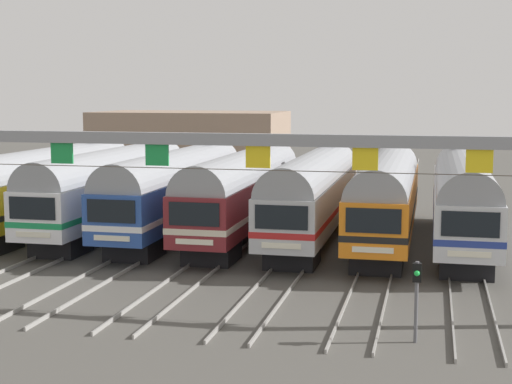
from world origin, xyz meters
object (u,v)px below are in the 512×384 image
(commuter_train_stainless, at_px, (314,191))
(commuter_train_orange, at_px, (386,193))
(commuter_train_white, at_px, (112,185))
(commuter_train_maroon, at_px, (244,189))
(commuter_train_silver, at_px, (462,195))
(yard_signal_mast, at_px, (417,286))
(commuter_train_blue, at_px, (176,187))
(commuter_train_yellow, at_px, (50,183))
(catenary_gantry, at_px, (157,161))

(commuter_train_stainless, xyz_separation_m, commuter_train_orange, (3.86, -0.00, -0.00))
(commuter_train_white, bearing_deg, commuter_train_stainless, 0.00)
(commuter_train_maroon, distance_m, commuter_train_orange, 7.72)
(commuter_train_white, relative_size, commuter_train_stainless, 1.00)
(commuter_train_white, relative_size, commuter_train_orange, 1.00)
(commuter_train_silver, height_order, yard_signal_mast, commuter_train_silver)
(commuter_train_blue, height_order, commuter_train_maroon, commuter_train_blue)
(commuter_train_maroon, xyz_separation_m, yard_signal_mast, (9.64, -16.25, -0.83))
(commuter_train_white, distance_m, commuter_train_stainless, 11.57)
(commuter_train_orange, bearing_deg, commuter_train_maroon, 180.00)
(commuter_train_maroon, distance_m, commuter_train_stainless, 3.86)
(commuter_train_yellow, xyz_separation_m, commuter_train_stainless, (15.43, 0.00, 0.00))
(commuter_train_blue, distance_m, yard_signal_mast, 21.15)
(commuter_train_blue, distance_m, commuter_train_silver, 15.43)
(commuter_train_white, xyz_separation_m, yard_signal_mast, (17.36, -16.25, -0.83))
(commuter_train_stainless, distance_m, commuter_train_orange, 3.86)
(commuter_train_orange, relative_size, catenary_gantry, 0.64)
(commuter_train_maroon, height_order, commuter_train_orange, same)
(catenary_gantry, height_order, yard_signal_mast, catenary_gantry)
(commuter_train_blue, xyz_separation_m, commuter_train_silver, (15.43, 0.00, 0.00))
(commuter_train_blue, bearing_deg, commuter_train_silver, 0.00)
(commuter_train_stainless, distance_m, commuter_train_silver, 7.72)
(commuter_train_maroon, relative_size, yard_signal_mast, 6.83)
(commuter_train_white, height_order, commuter_train_orange, commuter_train_white)
(commuter_train_blue, relative_size, commuter_train_stainless, 1.00)
(yard_signal_mast, bearing_deg, commuter_train_stainless, 109.60)
(commuter_train_stainless, height_order, catenary_gantry, catenary_gantry)
(commuter_train_yellow, height_order, commuter_train_stainless, same)
(commuter_train_orange, bearing_deg, commuter_train_blue, 179.98)
(commuter_train_blue, bearing_deg, commuter_train_orange, -0.02)
(commuter_train_white, bearing_deg, commuter_train_blue, 0.00)
(commuter_train_white, distance_m, yard_signal_mast, 23.80)
(commuter_train_orange, distance_m, yard_signal_mast, 16.38)
(commuter_train_yellow, distance_m, commuter_train_white, 3.86)
(commuter_train_white, distance_m, catenary_gantry, 15.78)
(commuter_train_yellow, xyz_separation_m, yard_signal_mast, (21.22, -16.25, -0.83))
(commuter_train_blue, relative_size, commuter_train_silver, 1.00)
(commuter_train_orange, height_order, commuter_train_silver, commuter_train_silver)
(commuter_train_silver, relative_size, yard_signal_mast, 6.83)
(commuter_train_white, height_order, commuter_train_stainless, same)
(commuter_train_maroon, distance_m, commuter_train_silver, 11.57)
(commuter_train_white, height_order, commuter_train_maroon, commuter_train_white)
(commuter_train_white, relative_size, catenary_gantry, 0.64)
(commuter_train_yellow, relative_size, commuter_train_blue, 1.00)
(commuter_train_yellow, height_order, commuter_train_silver, same)
(commuter_train_yellow, distance_m, commuter_train_orange, 19.29)
(commuter_train_orange, distance_m, commuter_train_silver, 3.86)
(commuter_train_silver, bearing_deg, commuter_train_maroon, -179.98)
(catenary_gantry, bearing_deg, commuter_train_stainless, 74.05)
(commuter_train_orange, bearing_deg, commuter_train_stainless, 179.94)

